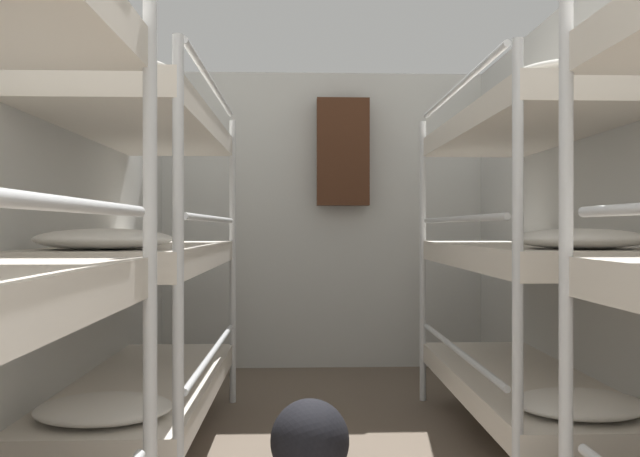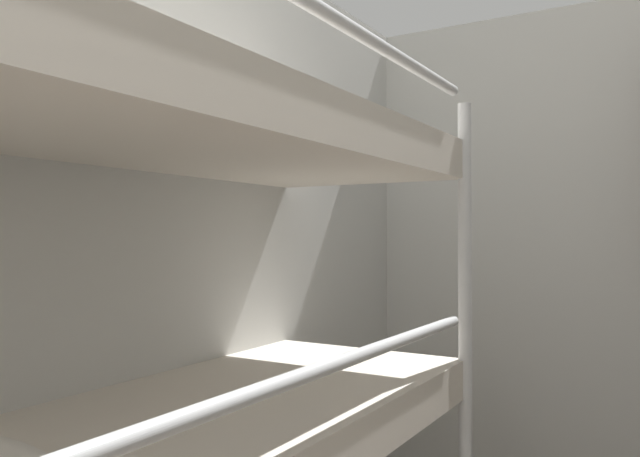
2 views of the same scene
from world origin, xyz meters
The scene contains 1 object.
bunk_stack_left_far centered at (-1.01, 3.52, 1.06)m, with size 0.74×1.79×1.98m.
Camera 2 is at (-0.03, 2.49, 1.52)m, focal length 35.00 mm.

